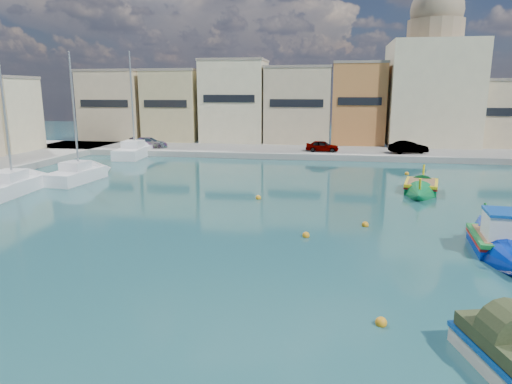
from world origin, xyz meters
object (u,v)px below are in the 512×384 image
(luzzu_green, at_px, (421,188))
(tender_near, at_px, (510,353))
(yacht_north, at_px, (139,151))
(church_block, at_px, (431,78))
(luzzu_blue_cabin, at_px, (498,243))
(yacht_midnorth, at_px, (89,173))
(yacht_mid, at_px, (25,183))

(luzzu_green, distance_m, tender_near, 21.68)
(luzzu_green, bearing_deg, yacht_north, 151.87)
(luzzu_green, bearing_deg, church_block, 78.77)
(luzzu_blue_cabin, bearing_deg, church_block, 83.99)
(tender_near, bearing_deg, luzzu_blue_cabin, 73.54)
(luzzu_blue_cabin, bearing_deg, tender_near, -106.46)
(yacht_north, relative_size, yacht_midnorth, 1.11)
(luzzu_green, relative_size, yacht_midnorth, 0.79)
(luzzu_green, height_order, yacht_midnorth, yacht_midnorth)
(luzzu_blue_cabin, height_order, yacht_mid, yacht_mid)
(luzzu_green, distance_m, yacht_mid, 28.44)
(luzzu_blue_cabin, relative_size, yacht_north, 0.71)
(yacht_mid, bearing_deg, yacht_midnorth, 62.34)
(church_block, distance_m, yacht_north, 35.25)
(church_block, distance_m, luzzu_green, 27.47)
(luzzu_blue_cabin, bearing_deg, luzzu_green, 95.30)
(yacht_north, bearing_deg, luzzu_green, -28.13)
(yacht_midnorth, bearing_deg, tender_near, -43.03)
(church_block, bearing_deg, luzzu_blue_cabin, -96.01)
(luzzu_blue_cabin, height_order, yacht_north, yacht_north)
(luzzu_green, bearing_deg, yacht_mid, -172.57)
(church_block, distance_m, yacht_midnorth, 40.43)
(church_block, distance_m, tender_near, 48.48)
(tender_near, distance_m, yacht_north, 44.45)
(luzzu_green, height_order, tender_near, luzzu_green)
(church_block, bearing_deg, yacht_mid, -138.56)
(church_block, height_order, tender_near, church_block)
(yacht_midnorth, relative_size, yacht_mid, 0.98)
(church_block, distance_m, luzzu_blue_cabin, 38.92)
(yacht_north, relative_size, yacht_mid, 1.10)
(church_block, height_order, yacht_mid, church_block)
(luzzu_blue_cabin, relative_size, luzzu_green, 1.01)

